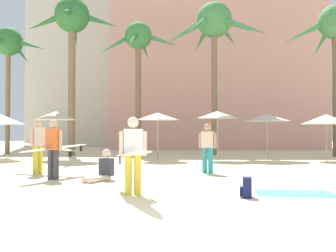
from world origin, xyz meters
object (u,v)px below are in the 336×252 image
object	(u,v)px
person_near_right	(55,147)
person_mid_right	(102,170)
palm_tree_far_left	(8,47)
palm_tree_right	(138,45)
backpack	(247,188)
person_mid_center	(208,146)
palm_tree_left	(215,27)
palm_tree_center	(335,32)
person_far_right	(39,145)
cafe_umbrella_6	(267,118)
cafe_umbrella_0	(56,116)
cafe_umbrella_2	(217,115)
cafe_umbrella_3	(326,119)
palm_tree_far_right	(72,25)
beach_towel	(295,193)
person_near_left	(132,153)
cafe_umbrella_1	(158,116)

from	to	relation	value
person_near_right	person_mid_right	size ratio (longest dim) A/B	2.69
palm_tree_far_left	palm_tree_right	distance (m)	8.51
backpack	person_mid_center	world-z (taller)	person_mid_center
palm_tree_left	person_near_right	distance (m)	15.35
palm_tree_far_left	palm_tree_center	bearing A→B (deg)	-6.74
palm_tree_right	person_far_right	world-z (taller)	palm_tree_right
cafe_umbrella_6	person_mid_center	xyz separation A→B (m)	(-3.48, -6.05, -1.21)
palm_tree_far_left	cafe_umbrella_0	distance (m)	8.38
cafe_umbrella_2	person_near_right	bearing A→B (deg)	-126.12
palm_tree_center	palm_tree_right	xyz separation A→B (m)	(-11.61, 2.26, -0.15)
cafe_umbrella_3	person_far_right	distance (m)	13.34
palm_tree_far_right	beach_towel	world-z (taller)	palm_tree_far_right
backpack	person_near_left	world-z (taller)	person_near_left
palm_tree_far_right	person_near_right	distance (m)	13.86
palm_tree_center	beach_towel	xyz separation A→B (m)	(-6.59, -13.15, -7.16)
palm_tree_far_right	person_mid_right	bearing A→B (deg)	-70.37
palm_tree_right	cafe_umbrella_0	distance (m)	7.78
palm_tree_left	cafe_umbrella_0	world-z (taller)	palm_tree_left
palm_tree_right	palm_tree_far_left	bearing A→B (deg)	179.18
cafe_umbrella_1	person_near_left	size ratio (longest dim) A/B	0.87
palm_tree_center	person_near_left	distance (m)	18.03
person_far_right	person_mid_right	distance (m)	2.99
palm_tree_center	person_near_right	distance (m)	17.74
person_mid_right	person_mid_center	bearing A→B (deg)	150.85
person_near_right	cafe_umbrella_0	bearing A→B (deg)	-141.96
cafe_umbrella_6	person_mid_right	world-z (taller)	cafe_umbrella_6
palm_tree_right	cafe_umbrella_1	distance (m)	7.44
person_far_right	cafe_umbrella_2	bearing A→B (deg)	-107.40
cafe_umbrella_2	person_near_right	distance (m)	9.62
cafe_umbrella_0	person_far_right	world-z (taller)	cafe_umbrella_0
palm_tree_right	cafe_umbrella_3	size ratio (longest dim) A/B	3.58
cafe_umbrella_2	palm_tree_far_right	bearing A→B (deg)	155.07
person_far_right	person_mid_right	world-z (taller)	person_far_right
cafe_umbrella_2	person_near_left	world-z (taller)	cafe_umbrella_2
person_near_left	beach_towel	bearing A→B (deg)	83.38
palm_tree_left	cafe_umbrella_2	bearing A→B (deg)	-94.53
cafe_umbrella_1	backpack	bearing A→B (deg)	-77.41
palm_tree_center	palm_tree_far_right	bearing A→B (deg)	176.46
palm_tree_center	cafe_umbrella_1	bearing A→B (deg)	-162.45
cafe_umbrella_1	palm_tree_left	bearing A→B (deg)	55.44
cafe_umbrella_1	person_near_left	distance (m)	10.42
beach_towel	person_mid_right	bearing A→B (deg)	155.27
palm_tree_center	person_near_left	size ratio (longest dim) A/B	3.24
palm_tree_right	person_far_right	size ratio (longest dim) A/B	2.84
palm_tree_far_left	person_mid_center	bearing A→B (deg)	-43.42
palm_tree_left	cafe_umbrella_1	size ratio (longest dim) A/B	4.04
palm_tree_center	cafe_umbrella_6	world-z (taller)	palm_tree_center
person_near_left	person_mid_center	bearing A→B (deg)	143.79
person_mid_right	person_far_right	bearing A→B (deg)	-96.70
cafe_umbrella_6	beach_towel	size ratio (longest dim) A/B	1.39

